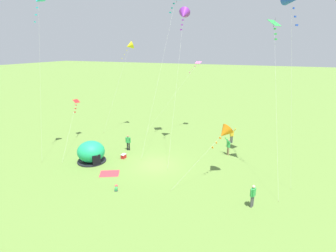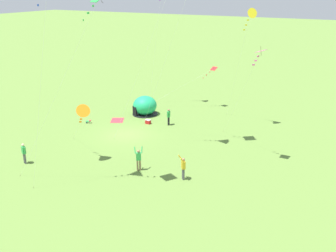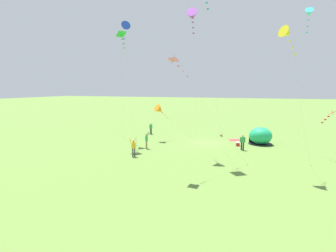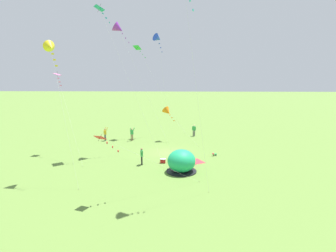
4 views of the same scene
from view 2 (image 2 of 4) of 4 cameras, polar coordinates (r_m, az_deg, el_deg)
name	(u,v)px [view 2 (image 2 of 4)]	position (r m, az deg, el deg)	size (l,w,h in m)	color
ground_plane	(126,135)	(38.11, -6.09, -1.27)	(300.00, 300.00, 0.00)	olive
popup_tent	(145,106)	(43.63, -3.38, 2.94)	(2.81, 2.81, 2.10)	#1EAD6B
picnic_blanket	(117,120)	(42.26, -7.37, 0.83)	(1.70, 1.30, 0.01)	#CC333D
cooler_box	(148,122)	(40.90, -2.91, 0.64)	(0.40, 0.55, 0.44)	red
toddler_crawling	(88,121)	(41.87, -11.48, 0.65)	(0.42, 0.54, 0.32)	green
person_arms_raised	(139,158)	(30.51, -4.29, -4.72)	(0.67, 0.72, 1.89)	#8C7251
person_flying_kite	(183,167)	(29.06, 2.22, -5.98)	(0.71, 0.69, 1.89)	#4C4C51
person_watching_sky	(169,116)	(40.23, 0.09, 1.45)	(0.58, 0.30, 1.72)	black
person_center_field	(24,152)	(33.63, -20.19, -3.61)	(0.37, 0.55, 1.72)	#4C4C51
kite_red	(210,71)	(45.77, 6.14, 7.91)	(4.14, 7.47, 4.84)	silver
kite_green	(96,4)	(25.53, -10.46, 17.05)	(2.46, 7.60, 13.30)	silver
kite_orange	(82,113)	(31.93, -12.32, 1.88)	(4.15, 5.02, 4.78)	silver
kite_yellow	(250,14)	(38.78, 11.86, 15.59)	(3.60, 3.49, 11.63)	silver
kite_pink	(259,56)	(30.74, 13.01, 9.91)	(6.02, 4.93, 9.36)	silver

